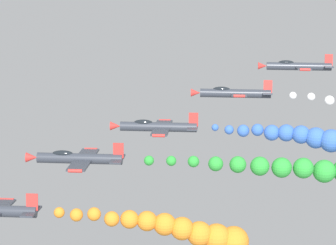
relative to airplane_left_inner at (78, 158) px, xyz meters
The scene contains 7 objects.
smoke_trail_lead 15.58m from the airplane_left_inner, 125.41° to the right, with size 4.43×18.30×5.43m.
airplane_left_inner is the anchor object (origin of this frame).
smoke_trail_left_inner 23.03m from the airplane_left_inner, 84.34° to the right, with size 5.51×22.74×3.77m.
airplane_right_inner 13.10m from the airplane_left_inner, 34.41° to the right, with size 9.55×10.35×2.48m.
smoke_trail_right_inner 26.72m from the airplane_left_inner, 71.22° to the right, with size 5.29×16.55×2.83m.
airplane_left_outer 26.40m from the airplane_left_inner, 38.76° to the right, with size 9.45×10.35×2.93m.
airplane_right_outer 40.79m from the airplane_left_inner, 38.74° to the right, with size 9.52×10.35×2.67m.
Camera 1 is at (-87.80, -6.43, 95.20)m, focal length 83.64 mm.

